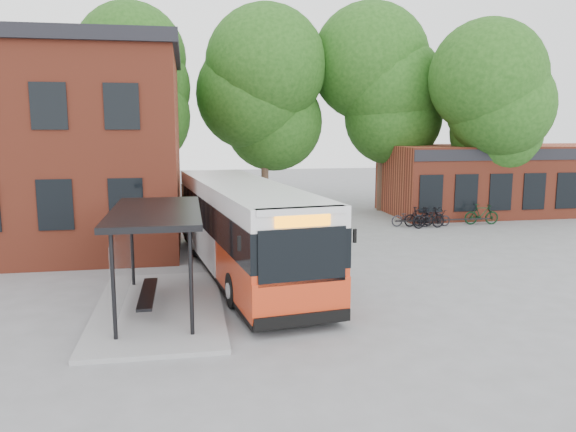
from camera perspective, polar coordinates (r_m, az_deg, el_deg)
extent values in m
plane|color=slate|center=(17.73, 2.04, -7.68)|extent=(100.00, 100.00, 0.00)
imported|color=#24242B|center=(29.59, 12.06, -0.14)|extent=(1.76, 0.63, 0.92)
imported|color=black|center=(29.65, 13.20, -0.05)|extent=(1.75, 0.65, 1.03)
imported|color=black|center=(30.26, 14.25, -0.01)|extent=(1.87, 1.26, 0.93)
imported|color=black|center=(29.20, 14.10, -0.19)|extent=(1.82, 0.69, 1.06)
imported|color=black|center=(29.79, 14.74, -0.22)|extent=(1.71, 0.72, 0.88)
imported|color=black|center=(31.11, 19.06, 0.17)|extent=(1.86, 0.73, 1.09)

